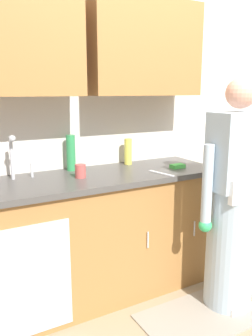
% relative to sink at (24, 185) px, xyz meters
% --- Properties ---
extents(ground_plane, '(9.00, 9.00, 0.00)m').
position_rel_sink_xyz_m(ground_plane, '(1.04, -0.71, -0.93)').
color(ground_plane, '#998466').
extents(kitchen_wall_with_uppers, '(4.80, 0.44, 2.70)m').
position_rel_sink_xyz_m(kitchen_wall_with_uppers, '(0.90, 0.29, 0.55)').
color(kitchen_wall_with_uppers, beige).
rests_on(kitchen_wall_with_uppers, ground).
extents(counter_cabinet, '(1.90, 0.62, 0.90)m').
position_rel_sink_xyz_m(counter_cabinet, '(0.48, -0.01, -0.48)').
color(counter_cabinet, '#9E6B38').
rests_on(counter_cabinet, ground).
extents(countertop, '(1.96, 0.66, 0.04)m').
position_rel_sink_xyz_m(countertop, '(0.49, -0.01, -0.01)').
color(countertop, '#474442').
rests_on(countertop, counter_cabinet).
extents(sink, '(0.50, 0.36, 0.35)m').
position_rel_sink_xyz_m(sink, '(0.00, 0.00, 0.00)').
color(sink, '#B7BABF').
rests_on(sink, counter_cabinet).
extents(person_at_sink, '(0.55, 0.34, 1.62)m').
position_rel_sink_xyz_m(person_at_sink, '(1.27, -0.62, -0.23)').
color(person_at_sink, white).
rests_on(person_at_sink, ground).
extents(floor_mat, '(0.80, 0.50, 0.01)m').
position_rel_sink_xyz_m(floor_mat, '(0.98, -0.66, -0.92)').
color(floor_mat, gray).
rests_on(floor_mat, ground).
extents(bottle_cleaner_spray, '(0.07, 0.07, 0.27)m').
position_rel_sink_xyz_m(bottle_cleaner_spray, '(0.41, 0.21, 0.15)').
color(bottle_cleaner_spray, '#2D8C4C').
rests_on(bottle_cleaner_spray, countertop).
extents(bottle_water_short, '(0.06, 0.06, 0.21)m').
position_rel_sink_xyz_m(bottle_water_short, '(0.90, 0.19, 0.12)').
color(bottle_water_short, '#D8D14C').
rests_on(bottle_water_short, countertop).
extents(cup_by_sink, '(0.08, 0.08, 0.09)m').
position_rel_sink_xyz_m(cup_by_sink, '(0.38, -0.04, 0.06)').
color(cup_by_sink, '#B24C47').
rests_on(cup_by_sink, countertop).
extents(knife_on_counter, '(0.07, 0.24, 0.01)m').
position_rel_sink_xyz_m(knife_on_counter, '(0.95, -0.21, 0.02)').
color(knife_on_counter, silver).
rests_on(knife_on_counter, countertop).
extents(sponge, '(0.11, 0.07, 0.03)m').
position_rel_sink_xyz_m(sponge, '(1.17, -0.12, 0.03)').
color(sponge, '#4CBF4C').
rests_on(sponge, countertop).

